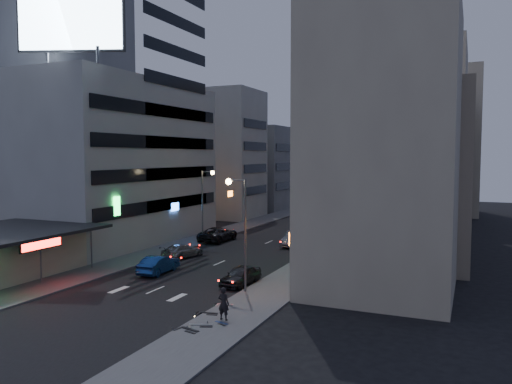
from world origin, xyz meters
The scene contains 28 objects.
ground centered at (0.00, 0.00, 0.00)m, with size 180.00×180.00×0.00m, color black.
sidewalk_left centered at (-8.00, 30.00, 0.06)m, with size 4.00×120.00×0.12m, color #4C4C4F.
sidewalk_right centered at (8.00, 30.00, 0.06)m, with size 4.00×120.00×0.12m, color #4C4C4F.
white_building centered at (-17.00, 20.00, 9.00)m, with size 14.00×24.00×18.00m, color #AAAAA6.
grey_tower centered at (-26.00, 23.00, 17.00)m, with size 10.00×14.00×34.00m, color gray.
shophouse_near centered at (15.00, 10.50, 10.00)m, with size 10.00×11.00×20.00m, color #C1B597.
shophouse_mid centered at (15.50, 22.00, 8.00)m, with size 11.00×12.00×16.00m, color gray.
shophouse_far centered at (15.00, 35.00, 11.00)m, with size 10.00×14.00×22.00m, color #C1B597.
far_left_a centered at (-15.50, 45.00, 10.00)m, with size 11.00×10.00×20.00m, color #AAAAA6.
far_left_b centered at (-16.00, 58.00, 7.50)m, with size 12.00×10.00×15.00m, color gray.
far_right_a centered at (15.50, 50.00, 9.00)m, with size 11.00×12.00×18.00m, color gray.
far_right_b centered at (16.00, 64.00, 12.00)m, with size 12.00×12.00×24.00m, color #C1B597.
billboard centered at (-12.99, 9.97, 21.66)m, with size 9.52×3.75×6.20m.
street_lamp_right_near centered at (5.90, 6.00, 5.36)m, with size 1.60×0.44×8.02m.
street_lamp_left centered at (-5.90, 22.00, 5.36)m, with size 1.60×0.44×8.02m.
street_lamp_right_far centered at (5.90, 40.00, 5.36)m, with size 1.60×0.44×8.02m.
parked_car_right_near centered at (5.07, 7.83, 0.72)m, with size 1.70×4.22×1.44m, color black.
parked_car_right_mid centered at (3.43, 24.91, 0.80)m, with size 1.69×4.85×1.60m, color #95979C.
parked_car_left centered at (-5.60, 24.34, 0.81)m, with size 2.69×5.83×1.62m, color black.
parked_car_right_far centered at (5.60, 36.09, 0.80)m, with size 2.23×5.49×1.59m, color #919498.
road_car_blue centered at (-2.78, 8.49, 0.74)m, with size 1.57×4.51×1.49m, color navy.
road_car_silver centered at (-4.37, 14.70, 0.66)m, with size 1.86×4.57×1.33m, color #9FA1A7.
person centered at (7.76, -0.19, 1.10)m, with size 0.71×0.47×1.95m, color black.
scooter_black_a centered at (7.47, -2.45, 0.73)m, with size 1.99×0.66×1.22m, color black, non-canonical shape.
scooter_silver_a centered at (7.56, -1.15, 0.74)m, with size 2.02×0.67×1.24m, color #ADB1B5, non-canonical shape.
scooter_blue centered at (8.37, -0.72, 0.60)m, with size 1.59×0.53×0.97m, color navy, non-canonical shape.
scooter_black_b centered at (6.93, 0.79, 0.69)m, with size 1.88×0.63×1.15m, color black, non-canonical shape.
scooter_silver_b centered at (6.99, 2.77, 0.63)m, with size 1.66×0.55×1.02m, color #999BA1, non-canonical shape.
Camera 1 is at (20.98, -25.75, 9.76)m, focal length 35.00 mm.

